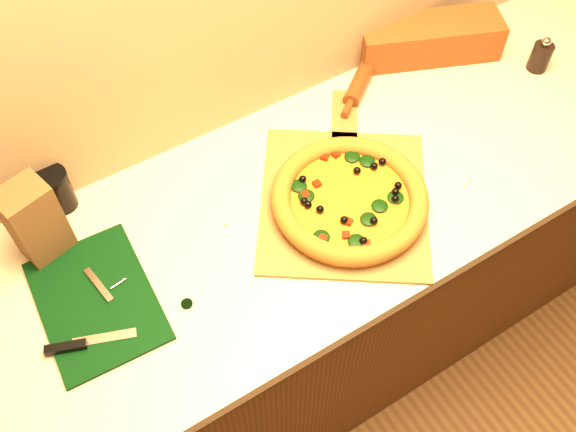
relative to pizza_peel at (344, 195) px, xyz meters
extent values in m
cube|color=#452A0E|center=(-0.07, 0.03, -0.47)|extent=(2.80, 0.65, 0.86)
cube|color=#BFB295|center=(-0.07, 0.03, -0.02)|extent=(2.84, 0.68, 0.04)
cube|color=brown|center=(-0.01, -0.01, 0.00)|extent=(0.58, 0.59, 0.01)
cube|color=brown|center=(0.15, 0.22, 0.00)|extent=(0.16, 0.18, 0.01)
cylinder|color=#C97A32|center=(-0.01, -0.03, 0.01)|extent=(0.35, 0.35, 0.02)
cylinder|color=gold|center=(-0.01, -0.03, 0.03)|extent=(0.30, 0.30, 0.01)
torus|color=brown|center=(-0.01, -0.03, 0.03)|extent=(0.37, 0.37, 0.05)
ellipsoid|color=black|center=(0.04, 0.00, 0.04)|extent=(0.04, 0.04, 0.01)
sphere|color=black|center=(-0.05, -0.06, 0.04)|extent=(0.02, 0.02, 0.02)
cube|color=maroon|center=(0.01, -0.09, 0.04)|extent=(0.02, 0.02, 0.01)
cube|color=black|center=(-0.62, 0.05, 0.00)|extent=(0.25, 0.34, 0.01)
cube|color=silver|center=(-0.60, 0.07, 0.01)|extent=(0.03, 0.10, 0.01)
cylinder|color=silver|center=(-0.57, 0.05, 0.01)|extent=(0.04, 0.01, 0.01)
cube|color=silver|center=(-0.64, -0.05, 0.01)|extent=(0.13, 0.07, 0.00)
cube|color=black|center=(-0.72, -0.03, 0.01)|extent=(0.09, 0.05, 0.02)
cylinder|color=black|center=(-0.46, -0.06, 0.00)|extent=(0.03, 0.03, 0.01)
cylinder|color=black|center=(0.73, 0.09, 0.04)|extent=(0.06, 0.06, 0.08)
sphere|color=silver|center=(0.73, 0.09, 0.09)|extent=(0.03, 0.03, 0.03)
cylinder|color=#5F2B10|center=(0.28, 0.30, 0.02)|extent=(0.21, 0.17, 0.05)
cylinder|color=#5F2B10|center=(0.39, 0.39, 0.02)|extent=(0.05, 0.05, 0.02)
cylinder|color=#5F2B10|center=(0.16, 0.22, 0.02)|extent=(0.05, 0.05, 0.02)
cube|color=brown|center=(0.50, 0.30, 0.05)|extent=(0.42, 0.27, 0.11)
cube|color=brown|center=(-0.66, 0.23, 0.10)|extent=(0.12, 0.11, 0.21)
cylinder|color=black|center=(-0.59, 0.33, 0.05)|extent=(0.07, 0.07, 0.10)
cylinder|color=black|center=(-0.59, 0.33, 0.10)|extent=(0.07, 0.07, 0.01)
camera|label=1|loc=(-0.61, -0.73, 1.24)|focal=40.00mm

